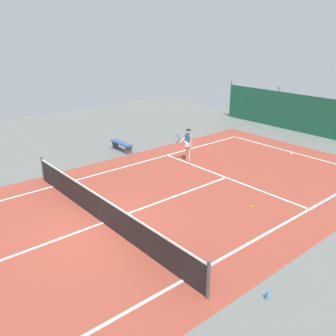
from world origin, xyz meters
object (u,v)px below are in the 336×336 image
at_px(tennis_player, 188,143).
at_px(tennis_ball_near_player, 252,207).
at_px(water_bottle, 267,295).
at_px(tennis_net, 102,210).
at_px(courtside_bench, 122,144).

height_order(tennis_player, tennis_ball_near_player, tennis_player).
bearing_deg(tennis_ball_near_player, tennis_player, 161.99).
bearing_deg(tennis_player, water_bottle, 159.68).
xyz_separation_m(tennis_net, courtside_bench, (-6.31, 4.98, -0.14)).
height_order(tennis_player, water_bottle, tennis_player).
height_order(tennis_ball_near_player, courtside_bench, courtside_bench).
height_order(tennis_net, tennis_ball_near_player, tennis_net).
bearing_deg(tennis_net, tennis_player, 112.83).
bearing_deg(tennis_ball_near_player, courtside_bench, 179.48).
distance_m(tennis_player, water_bottle, 10.43).
bearing_deg(courtside_bench, tennis_ball_near_player, -0.52).
xyz_separation_m(tennis_net, tennis_ball_near_player, (2.60, 4.90, -0.48)).
bearing_deg(tennis_net, tennis_ball_near_player, 62.07).
xyz_separation_m(tennis_player, water_bottle, (8.79, -5.55, -0.84)).
xyz_separation_m(tennis_player, courtside_bench, (-3.51, -1.68, -0.59)).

